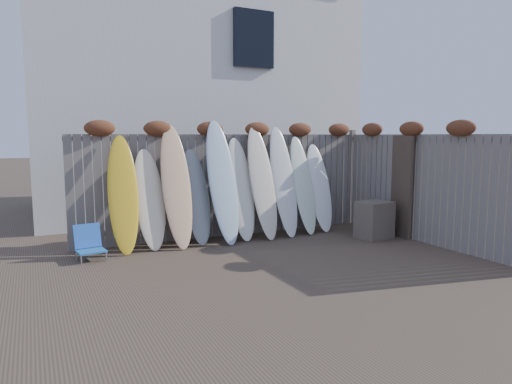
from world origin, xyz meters
name	(u,v)px	position (x,y,z in m)	size (l,w,h in m)	color
ground	(291,265)	(0.00, 0.00, 0.00)	(80.00, 80.00, 0.00)	#493A2D
back_fence	(232,176)	(0.06, 2.39, 1.18)	(6.05, 0.28, 2.24)	slate
right_fence	(425,181)	(2.99, 0.25, 1.14)	(0.28, 4.40, 2.24)	slate
house	(187,91)	(0.50, 6.50, 3.20)	(8.50, 5.50, 6.33)	silver
beach_chair	(89,243)	(-2.72, 1.74, 0.26)	(0.47, 0.50, 0.56)	#2469B6
wooden_crate	(374,220)	(2.42, 0.92, 0.36)	(0.61, 0.51, 0.71)	#6A5950
lattice_panel	(392,185)	(3.01, 1.11, 0.99)	(0.05, 1.32, 1.98)	#352D20
surfboard_0	(123,194)	(-2.12, 1.99, 0.99)	(0.50, 0.07, 2.07)	yellow
surfboard_1	(150,199)	(-1.66, 2.03, 0.87)	(0.52, 0.07, 1.82)	#F4E3C2
surfboard_2	(176,186)	(-1.20, 1.96, 1.09)	(0.52, 0.07, 2.27)	#F2C990
surfboard_3	(196,197)	(-0.81, 2.03, 0.87)	(0.49, 0.07, 1.80)	gray
surfboard_4	(223,181)	(-0.34, 1.91, 1.13)	(0.55, 0.07, 2.36)	#A9C1D9
surfboard_5	(241,189)	(0.07, 2.00, 0.97)	(0.51, 0.07, 2.02)	white
surfboard_6	(262,182)	(0.50, 1.93, 1.08)	(0.52, 0.07, 2.25)	beige
surfboard_7	(284,181)	(0.98, 1.95, 1.08)	(0.49, 0.07, 2.25)	silver
surfboard_8	(303,185)	(1.44, 1.96, 0.98)	(0.46, 0.07, 2.05)	silver
surfboard_9	(319,187)	(1.87, 2.01, 0.90)	(0.51, 0.07, 1.87)	white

